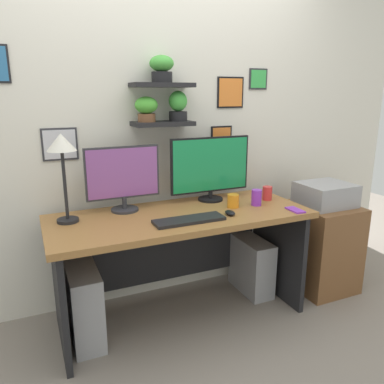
# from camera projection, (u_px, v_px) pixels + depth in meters

# --- Properties ---
(ground_plane) EXTENTS (8.00, 8.00, 0.00)m
(ground_plane) POSITION_uv_depth(u_px,v_px,m) (182.00, 316.00, 2.64)
(ground_plane) COLOR gray
(back_wall_assembly) EXTENTS (4.40, 0.24, 2.70)m
(back_wall_assembly) POSITION_uv_depth(u_px,v_px,m) (157.00, 115.00, 2.68)
(back_wall_assembly) COLOR silver
(back_wall_assembly) RESTS_ON ground
(desk) EXTENTS (1.69, 0.68, 0.75)m
(desk) POSITION_uv_depth(u_px,v_px,m) (178.00, 240.00, 2.55)
(desk) COLOR #9E6B38
(desk) RESTS_ON ground
(monitor_left) EXTENTS (0.49, 0.18, 0.43)m
(monitor_left) POSITION_uv_depth(u_px,v_px,m) (123.00, 177.00, 2.46)
(monitor_left) COLOR #2D2D33
(monitor_left) RESTS_ON desk
(monitor_right) EXTENTS (0.61, 0.18, 0.46)m
(monitor_right) POSITION_uv_depth(u_px,v_px,m) (210.00, 167.00, 2.71)
(monitor_right) COLOR black
(monitor_right) RESTS_ON desk
(keyboard) EXTENTS (0.44, 0.14, 0.02)m
(keyboard) POSITION_uv_depth(u_px,v_px,m) (189.00, 220.00, 2.30)
(keyboard) COLOR black
(keyboard) RESTS_ON desk
(computer_mouse) EXTENTS (0.06, 0.09, 0.03)m
(computer_mouse) POSITION_uv_depth(u_px,v_px,m) (230.00, 213.00, 2.42)
(computer_mouse) COLOR black
(computer_mouse) RESTS_ON desk
(desk_lamp) EXTENTS (0.17, 0.17, 0.53)m
(desk_lamp) POSITION_uv_depth(u_px,v_px,m) (62.00, 152.00, 2.19)
(desk_lamp) COLOR black
(desk_lamp) RESTS_ON desk
(cell_phone) EXTENTS (0.08, 0.14, 0.01)m
(cell_phone) POSITION_uv_depth(u_px,v_px,m) (295.00, 210.00, 2.51)
(cell_phone) COLOR purple
(cell_phone) RESTS_ON desk
(coffee_mug) EXTENTS (0.08, 0.08, 0.09)m
(coffee_mug) POSITION_uv_depth(u_px,v_px,m) (233.00, 201.00, 2.58)
(coffee_mug) COLOR orange
(coffee_mug) RESTS_ON desk
(pen_cup) EXTENTS (0.07, 0.07, 0.10)m
(pen_cup) POSITION_uv_depth(u_px,v_px,m) (267.00, 193.00, 2.76)
(pen_cup) COLOR red
(pen_cup) RESTS_ON desk
(water_cup) EXTENTS (0.07, 0.07, 0.11)m
(water_cup) POSITION_uv_depth(u_px,v_px,m) (257.00, 198.00, 2.62)
(water_cup) COLOR purple
(water_cup) RESTS_ON desk
(drawer_cabinet) EXTENTS (0.44, 0.50, 0.68)m
(drawer_cabinet) POSITION_uv_depth(u_px,v_px,m) (320.00, 246.00, 2.98)
(drawer_cabinet) COLOR brown
(drawer_cabinet) RESTS_ON ground
(printer) EXTENTS (0.38, 0.34, 0.17)m
(printer) POSITION_uv_depth(u_px,v_px,m) (325.00, 194.00, 2.87)
(printer) COLOR #9E9EA3
(printer) RESTS_ON drawer_cabinet
(computer_tower_left) EXTENTS (0.18, 0.40, 0.48)m
(computer_tower_left) POSITION_uv_depth(u_px,v_px,m) (85.00, 306.00, 2.33)
(computer_tower_left) COLOR #99999E
(computer_tower_left) RESTS_ON ground
(computer_tower_right) EXTENTS (0.18, 0.40, 0.42)m
(computer_tower_right) POSITION_uv_depth(u_px,v_px,m) (251.00, 265.00, 2.93)
(computer_tower_right) COLOR #99999E
(computer_tower_right) RESTS_ON ground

